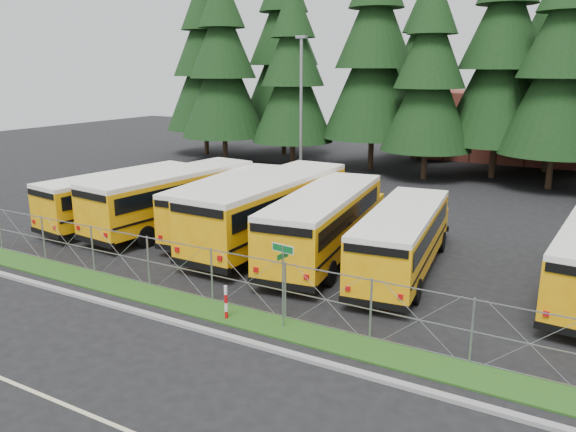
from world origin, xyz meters
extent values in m
plane|color=black|center=(0.00, 0.00, 0.00)|extent=(120.00, 120.00, 0.00)
cube|color=gray|center=(0.00, -3.10, 0.06)|extent=(50.00, 0.25, 0.12)
cube|color=#224F16|center=(0.00, -1.70, 0.03)|extent=(50.00, 1.40, 0.06)
cube|color=beige|center=(0.00, -8.00, 0.01)|extent=(50.00, 0.12, 0.01)
cube|color=brown|center=(6.00, 40.00, 3.00)|extent=(22.00, 10.00, 6.00)
cylinder|color=gray|center=(2.26, -1.60, 1.40)|extent=(0.06, 0.06, 2.80)
cube|color=#0C5922|center=(2.26, -1.60, 2.68)|extent=(0.79, 0.14, 0.22)
cube|color=white|center=(2.26, -1.60, 2.68)|extent=(0.83, 0.14, 0.26)
cube|color=#0C5922|center=(2.26, -1.60, 2.44)|extent=(0.11, 0.55, 0.18)
cylinder|color=#B20C0C|center=(0.32, -2.01, 0.60)|extent=(0.11, 0.11, 1.20)
cylinder|color=gray|center=(-7.10, 17.12, 5.00)|extent=(0.20, 0.20, 10.00)
cube|color=gray|center=(-7.10, 17.12, 10.05)|extent=(0.70, 0.35, 0.18)
camera|label=1|loc=(10.54, -15.99, 8.10)|focal=35.00mm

